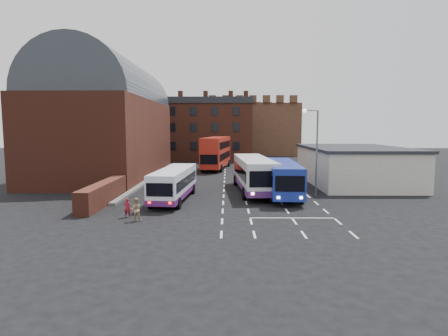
{
  "coord_description": "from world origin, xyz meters",
  "views": [
    {
      "loc": [
        0.37,
        -29.28,
        6.45
      ],
      "look_at": [
        0.0,
        10.0,
        2.2
      ],
      "focal_mm": 30.0,
      "sensor_mm": 36.0,
      "label": 1
    }
  ],
  "objects_px": {
    "bus_white_inbound": "(254,172)",
    "street_lamp": "(314,145)",
    "bus_red_double": "(216,152)",
    "pedestrian_red": "(127,208)",
    "pedestrian_beige": "(136,210)",
    "bus_blue": "(282,176)",
    "bus_white_outbound": "(174,182)"
  },
  "relations": [
    {
      "from": "street_lamp",
      "to": "pedestrian_beige",
      "type": "height_order",
      "value": "street_lamp"
    },
    {
      "from": "bus_red_double",
      "to": "street_lamp",
      "type": "distance_m",
      "value": 25.68
    },
    {
      "from": "bus_red_double",
      "to": "street_lamp",
      "type": "bearing_deg",
      "value": 120.12
    },
    {
      "from": "street_lamp",
      "to": "pedestrian_red",
      "type": "height_order",
      "value": "street_lamp"
    },
    {
      "from": "pedestrian_red",
      "to": "street_lamp",
      "type": "bearing_deg",
      "value": -157.15
    },
    {
      "from": "bus_white_inbound",
      "to": "bus_blue",
      "type": "relative_size",
      "value": 1.09
    },
    {
      "from": "bus_white_inbound",
      "to": "pedestrian_red",
      "type": "bearing_deg",
      "value": 43.64
    },
    {
      "from": "bus_white_inbound",
      "to": "street_lamp",
      "type": "xyz_separation_m",
      "value": [
        5.34,
        -2.79,
        2.88
      ]
    },
    {
      "from": "bus_white_inbound",
      "to": "bus_blue",
      "type": "height_order",
      "value": "bus_white_inbound"
    },
    {
      "from": "street_lamp",
      "to": "pedestrian_beige",
      "type": "relative_size",
      "value": 4.97
    },
    {
      "from": "bus_red_double",
      "to": "pedestrian_red",
      "type": "height_order",
      "value": "bus_red_double"
    },
    {
      "from": "bus_blue",
      "to": "bus_white_outbound",
      "type": "bearing_deg",
      "value": 15.12
    },
    {
      "from": "bus_white_outbound",
      "to": "bus_blue",
      "type": "height_order",
      "value": "bus_blue"
    },
    {
      "from": "bus_blue",
      "to": "bus_red_double",
      "type": "height_order",
      "value": "bus_red_double"
    },
    {
      "from": "bus_white_inbound",
      "to": "pedestrian_beige",
      "type": "relative_size",
      "value": 7.8
    },
    {
      "from": "bus_white_outbound",
      "to": "bus_white_inbound",
      "type": "xyz_separation_m",
      "value": [
        7.38,
        4.21,
        0.38
      ]
    },
    {
      "from": "pedestrian_beige",
      "to": "pedestrian_red",
      "type": "bearing_deg",
      "value": -61.41
    },
    {
      "from": "bus_white_outbound",
      "to": "bus_red_double",
      "type": "relative_size",
      "value": 0.82
    },
    {
      "from": "bus_red_double",
      "to": "pedestrian_red",
      "type": "relative_size",
      "value": 8.94
    },
    {
      "from": "bus_red_double",
      "to": "pedestrian_red",
      "type": "distance_m",
      "value": 32.19
    },
    {
      "from": "street_lamp",
      "to": "pedestrian_beige",
      "type": "xyz_separation_m",
      "value": [
        -14.29,
        -9.07,
        -4.09
      ]
    },
    {
      "from": "bus_white_outbound",
      "to": "bus_blue",
      "type": "relative_size",
      "value": 0.89
    },
    {
      "from": "bus_white_inbound",
      "to": "street_lamp",
      "type": "distance_m",
      "value": 6.68
    },
    {
      "from": "bus_red_double",
      "to": "pedestrian_beige",
      "type": "height_order",
      "value": "bus_red_double"
    },
    {
      "from": "bus_white_outbound",
      "to": "bus_white_inbound",
      "type": "height_order",
      "value": "bus_white_inbound"
    },
    {
      "from": "street_lamp",
      "to": "pedestrian_red",
      "type": "xyz_separation_m",
      "value": [
        -15.17,
        -8.01,
        -4.2
      ]
    },
    {
      "from": "pedestrian_beige",
      "to": "bus_white_inbound",
      "type": "bearing_deg",
      "value": -138.27
    },
    {
      "from": "bus_red_double",
      "to": "bus_blue",
      "type": "bearing_deg",
      "value": 114.73
    },
    {
      "from": "pedestrian_red",
      "to": "pedestrian_beige",
      "type": "relative_size",
      "value": 0.87
    },
    {
      "from": "street_lamp",
      "to": "pedestrian_red",
      "type": "distance_m",
      "value": 17.67
    },
    {
      "from": "bus_white_inbound",
      "to": "street_lamp",
      "type": "height_order",
      "value": "street_lamp"
    },
    {
      "from": "bus_blue",
      "to": "pedestrian_beige",
      "type": "relative_size",
      "value": 7.17
    }
  ]
}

